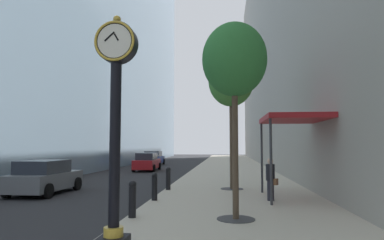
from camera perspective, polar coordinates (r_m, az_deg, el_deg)
name	(u,v)px	position (r m, az deg, el deg)	size (l,w,h in m)	color
ground_plane	(190,173)	(28.29, -0.37, -8.81)	(110.00, 110.00, 0.00)	#262628
sidewalk_right	(232,170)	(31.12, 6.63, -8.24)	(6.90, 80.00, 0.14)	#BCB29E
building_block_right	(319,8)	(34.45, 20.37, 17.07)	(9.00, 80.00, 29.25)	gray
street_clock	(115,120)	(6.98, -12.70, -0.03)	(0.84, 0.55, 4.77)	black
bollard_third	(132,198)	(10.49, -9.93, -12.70)	(0.23, 0.23, 1.08)	black
bollard_fourth	(155,185)	(13.52, -6.28, -10.81)	(0.23, 0.23, 1.08)	black
bollard_fifth	(168,178)	(16.59, -3.99, -9.60)	(0.23, 0.23, 1.08)	black
street_tree_near	(234,61)	(10.35, 7.09, 9.72)	(1.92, 1.92, 5.77)	#333335
street_tree_mid_near	(231,81)	(17.16, 6.53, 6.42)	(2.25, 2.25, 6.62)	#333335
pedestrian_walking	(271,178)	(13.66, 12.99, -9.47)	(0.52, 0.46, 1.63)	#23232D
storefront_awning	(292,120)	(14.43, 16.40, 0.00)	(2.40, 3.60, 3.30)	maroon
car_grey_near	(44,177)	(17.62, -23.41, -8.77)	(2.15, 4.11, 1.56)	slate
car_red_mid	(147,162)	(30.74, -7.52, -6.96)	(2.07, 4.57, 1.58)	#AD191E
car_blue_far	(154,158)	(39.68, -6.43, -6.35)	(2.14, 4.15, 1.58)	navy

